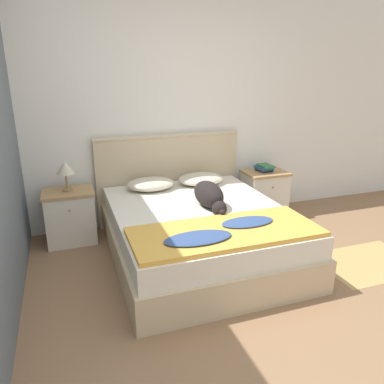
% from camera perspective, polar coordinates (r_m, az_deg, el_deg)
% --- Properties ---
extents(ground_plane, '(16.00, 16.00, 0.00)m').
position_cam_1_polar(ground_plane, '(2.81, 6.01, -19.85)').
color(ground_plane, '#896647').
extents(wall_back, '(9.00, 0.06, 2.55)m').
position_cam_1_polar(wall_back, '(4.26, -5.86, 12.00)').
color(wall_back, white).
rests_on(wall_back, ground_plane).
extents(bed, '(1.60, 1.93, 0.50)m').
position_cam_1_polar(bed, '(3.58, 1.03, -6.29)').
color(bed, '#C6B28E').
rests_on(bed, ground_plane).
extents(headboard, '(1.68, 0.06, 1.04)m').
position_cam_1_polar(headboard, '(4.36, -3.45, 2.38)').
color(headboard, '#C6B28E').
rests_on(headboard, ground_plane).
extents(nightstand_left, '(0.51, 0.41, 0.56)m').
position_cam_1_polar(nightstand_left, '(4.08, -18.04, -3.52)').
color(nightstand_left, silver).
rests_on(nightstand_left, ground_plane).
extents(nightstand_right, '(0.51, 0.41, 0.56)m').
position_cam_1_polar(nightstand_right, '(4.67, 10.94, -0.20)').
color(nightstand_right, silver).
rests_on(nightstand_right, ground_plane).
extents(pillow_left, '(0.51, 0.40, 0.12)m').
position_cam_1_polar(pillow_left, '(4.04, -6.32, 1.24)').
color(pillow_left, beige).
rests_on(pillow_left, bed).
extents(pillow_right, '(0.51, 0.40, 0.12)m').
position_cam_1_polar(pillow_right, '(4.20, 1.35, 2.00)').
color(pillow_right, beige).
rests_on(pillow_right, bed).
extents(quilt, '(1.50, 0.63, 0.07)m').
position_cam_1_polar(quilt, '(2.95, 4.96, -6.05)').
color(quilt, gold).
rests_on(quilt, bed).
extents(dog, '(0.24, 0.65, 0.24)m').
position_cam_1_polar(dog, '(3.50, 2.68, -0.52)').
color(dog, black).
rests_on(dog, bed).
extents(book_stack, '(0.18, 0.23, 0.08)m').
position_cam_1_polar(book_stack, '(4.61, 10.97, 3.65)').
color(book_stack, '#232328').
rests_on(book_stack, nightstand_right).
extents(table_lamp, '(0.18, 0.18, 0.30)m').
position_cam_1_polar(table_lamp, '(3.94, -18.76, 3.34)').
color(table_lamp, '#9E7A4C').
rests_on(table_lamp, nightstand_left).
extents(rug, '(0.94, 0.67, 0.00)m').
position_cam_1_polar(rug, '(3.94, 25.28, -9.67)').
color(rug, tan).
rests_on(rug, ground_plane).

